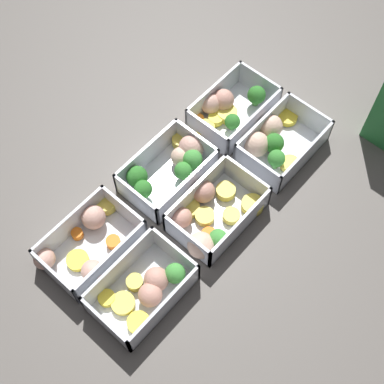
{
  "coord_description": "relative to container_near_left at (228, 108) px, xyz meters",
  "views": [
    {
      "loc": [
        0.34,
        0.3,
        0.84
      ],
      "look_at": [
        0.0,
        0.0,
        0.02
      ],
      "focal_mm": 50.0,
      "sensor_mm": 36.0,
      "label": 1
    }
  ],
  "objects": [
    {
      "name": "container_far_right",
      "position": [
        0.36,
        0.13,
        -0.0
      ],
      "size": [
        0.16,
        0.1,
        0.06
      ],
      "color": "silver",
      "rests_on": "ground_plane"
    },
    {
      "name": "ground_plane",
      "position": [
        0.18,
        0.07,
        -0.02
      ],
      "size": [
        4.0,
        4.0,
        0.0
      ],
      "primitive_type": "plane",
      "color": "#56514C"
    },
    {
      "name": "container_far_center",
      "position": [
        0.2,
        0.12,
        -0.0
      ],
      "size": [
        0.18,
        0.13,
        0.06
      ],
      "color": "silver",
      "rests_on": "ground_plane"
    },
    {
      "name": "container_near_right",
      "position": [
        0.37,
        0.0,
        -0.0
      ],
      "size": [
        0.18,
        0.12,
        0.06
      ],
      "color": "silver",
      "rests_on": "ground_plane"
    },
    {
      "name": "container_near_center",
      "position": [
        0.17,
        0.01,
        0.0
      ],
      "size": [
        0.18,
        0.1,
        0.06
      ],
      "color": "silver",
      "rests_on": "ground_plane"
    },
    {
      "name": "container_far_left",
      "position": [
        0.0,
        0.11,
        0.0
      ],
      "size": [
        0.17,
        0.13,
        0.06
      ],
      "color": "silver",
      "rests_on": "ground_plane"
    },
    {
      "name": "container_near_left",
      "position": [
        0.0,
        0.0,
        0.0
      ],
      "size": [
        0.17,
        0.12,
        0.06
      ],
      "color": "silver",
      "rests_on": "ground_plane"
    }
  ]
}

